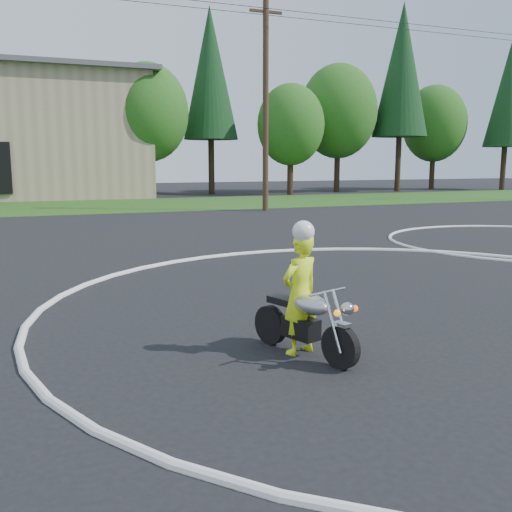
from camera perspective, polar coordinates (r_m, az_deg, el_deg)
name	(u,v)px	position (r m, az deg, el deg)	size (l,w,h in m)	color
grass_strip	(140,205)	(32.21, -11.55, 5.04)	(120.00, 10.00, 0.02)	#1E4714
course_markings	(456,279)	(12.20, 19.36, -2.22)	(19.05, 19.05, 0.12)	silver
primary_motorcycle	(306,322)	(7.00, 4.98, -6.55)	(0.74, 1.64, 0.90)	black
rider_primary_grp	(300,290)	(7.01, 4.46, -3.42)	(0.64, 0.52, 1.66)	#E1FF1A
treeline	(315,104)	(44.48, 5.95, 14.85)	(38.20, 8.10, 14.52)	#382619
utility_poles	(266,101)	(27.92, 0.97, 15.24)	(41.60, 1.12, 10.00)	#473321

